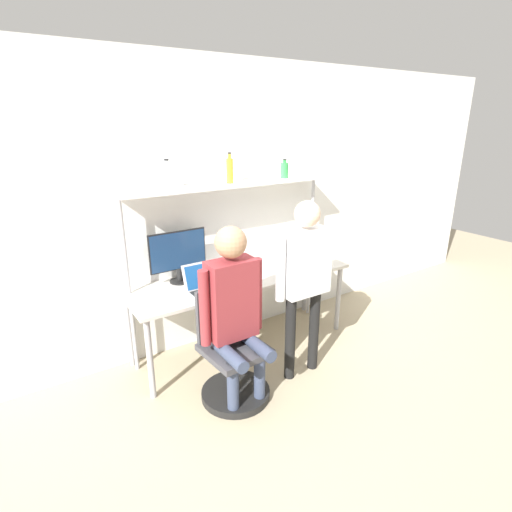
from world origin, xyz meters
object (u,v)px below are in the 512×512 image
office_chair (232,365)px  person_seated (234,303)px  laptop (205,282)px  monitor (178,254)px  bottle_amber (230,170)px  bottle_clear (167,177)px  cell_phone (232,283)px  person_standing (305,269)px  bottle_green (284,170)px

office_chair → person_seated: (0.00, -0.04, 0.57)m
person_seated → laptop: bearing=87.4°
office_chair → laptop: bearing=86.8°
monitor → person_seated: 0.86m
office_chair → bottle_amber: 1.70m
bottle_clear → bottle_amber: bottle_amber is taller
monitor → person_seated: bearing=-84.1°
person_seated → bottle_clear: 1.20m
cell_phone → person_standing: (0.37, -0.55, 0.23)m
laptop → cell_phone: 0.27m
person_seated → bottle_clear: (-0.14, 0.83, 0.86)m
monitor → laptop: bearing=-68.6°
person_seated → person_standing: bearing=-2.4°
bottle_clear → person_seated: bearing=-80.4°
monitor → laptop: (0.11, -0.29, -0.21)m
monitor → person_standing: bearing=-49.1°
cell_phone → bottle_green: (0.79, 0.30, 0.93)m
office_chair → person_seated: 0.57m
cell_phone → bottle_clear: bearing=144.7°
laptop → bottle_green: bottle_green is taller
cell_phone → bottle_green: bottle_green is taller
laptop → person_seated: (-0.03, -0.55, 0.03)m
laptop → office_chair: (-0.03, -0.51, -0.54)m
laptop → person_standing: size_ratio=0.23×
person_standing → office_chair: bearing=173.8°
monitor → bottle_clear: size_ratio=2.13×
cell_phone → office_chair: office_chair is taller
office_chair → bottle_clear: size_ratio=3.65×
monitor → person_seated: person_seated is taller
laptop → person_standing: (0.64, -0.58, 0.17)m
bottle_green → bottle_amber: bearing=-180.0°
laptop → person_seated: 0.55m
cell_phone → office_chair: bearing=-121.1°
bottle_clear → person_standing: bearing=-46.9°
monitor → bottle_clear: bearing=-171.4°
monitor → bottle_green: (1.16, -0.01, 0.66)m
office_chair → bottle_clear: (-0.14, 0.78, 1.43)m
laptop → cell_phone: (0.26, -0.02, -0.06)m
cell_phone → bottle_clear: 1.09m
bottle_amber → office_chair: bearing=-120.4°
monitor → person_standing: person_standing is taller
cell_phone → bottle_green: size_ratio=0.80×
person_seated → bottle_amber: (0.46, 0.83, 0.87)m
bottle_amber → person_seated: bearing=-118.9°
bottle_clear → bottle_amber: size_ratio=0.90×
person_seated → bottle_green: size_ratio=7.70×
office_chair → person_standing: 0.98m
cell_phone → bottle_amber: bearing=60.7°
monitor → office_chair: 1.09m
office_chair → bottle_amber: size_ratio=3.29×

